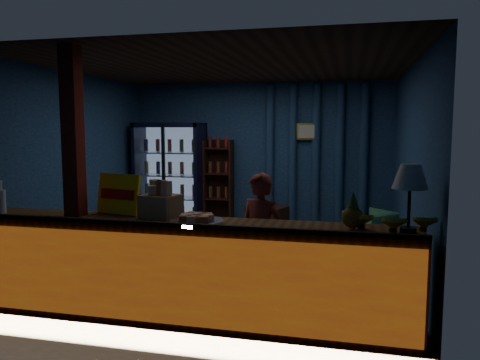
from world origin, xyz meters
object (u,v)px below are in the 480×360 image
object	(u,v)px
green_chair	(370,229)
table_lamp	(410,179)
shopkeeper	(260,239)
pastry_tray	(196,220)

from	to	relation	value
green_chair	table_lamp	xyz separation A→B (m)	(0.15, -3.19, 1.11)
shopkeeper	pastry_tray	xyz separation A→B (m)	(-0.48, -0.60, 0.30)
shopkeeper	pastry_tray	size ratio (longest dim) A/B	2.71
table_lamp	green_chair	bearing A→B (deg)	92.69
pastry_tray	table_lamp	world-z (taller)	table_lamp
shopkeeper	pastry_tray	distance (m)	0.83
pastry_tray	table_lamp	size ratio (longest dim) A/B	0.88
shopkeeper	table_lamp	size ratio (longest dim) A/B	2.39
green_chair	table_lamp	distance (m)	3.38
shopkeeper	green_chair	bearing A→B (deg)	84.53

